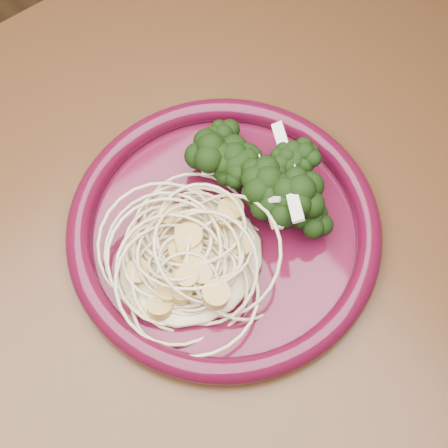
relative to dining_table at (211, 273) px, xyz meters
name	(u,v)px	position (x,y,z in m)	size (l,w,h in m)	color
dining_table	(211,273)	(0.00, 0.00, 0.00)	(1.20, 0.80, 0.75)	#472814
dinner_plate	(224,228)	(0.01, -0.01, 0.11)	(0.38, 0.38, 0.03)	#430A1D
spaghetti_pile	(191,257)	(-0.03, -0.02, 0.12)	(0.15, 0.13, 0.03)	#CABA8A
scallop_cluster	(189,239)	(-0.03, -0.02, 0.16)	(0.13, 0.13, 0.04)	tan
broccoli_pile	(263,177)	(0.07, 0.01, 0.13)	(0.10, 0.16, 0.06)	black
onion_garnish	(265,159)	(0.07, 0.01, 0.17)	(0.07, 0.10, 0.06)	beige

